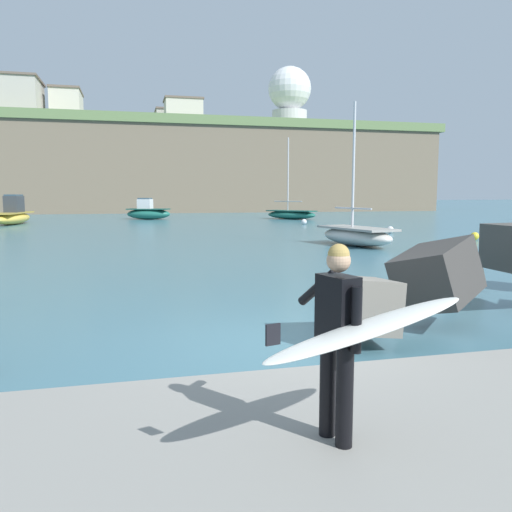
{
  "coord_description": "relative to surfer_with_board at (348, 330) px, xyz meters",
  "views": [
    {
      "loc": [
        -2.38,
        -7.77,
        2.43
      ],
      "look_at": [
        -0.32,
        0.5,
        1.4
      ],
      "focal_mm": 35.67,
      "sensor_mm": 36.0,
      "label": 1
    }
  ],
  "objects": [
    {
      "name": "station_building_west",
      "position": [
        5.28,
        88.77,
        13.66
      ],
      "size": [
        4.53,
        7.19,
        4.4
      ],
      "color": "#B2ADA3",
      "rests_on": "headland_bluff"
    },
    {
      "name": "radar_dome",
      "position": [
        24.09,
        77.51,
        17.03
      ],
      "size": [
        6.99,
        6.99,
        10.31
      ],
      "color": "silver",
      "rests_on": "headland_bluff"
    },
    {
      "name": "mooring_buoy_inner",
      "position": [
        14.15,
        25.06,
        -1.06
      ],
      "size": [
        0.44,
        0.44,
        0.44
      ],
      "color": "silver",
      "rests_on": "ground"
    },
    {
      "name": "station_building_annex",
      "position": [
        -10.53,
        79.7,
        14.12
      ],
      "size": [
        4.43,
        7.9,
        5.33
      ],
      "color": "beige",
      "rests_on": "headland_bluff"
    },
    {
      "name": "surfer_with_board",
      "position": [
        0.0,
        0.0,
        0.0
      ],
      "size": [
        2.11,
        1.38,
        1.78
      ],
      "color": "black",
      "rests_on": "walkway_path"
    },
    {
      "name": "breakwater_jetty",
      "position": [
        2.0,
        4.54,
        -0.19
      ],
      "size": [
        28.73,
        7.39,
        2.61
      ],
      "color": "#605B56",
      "rests_on": "ground"
    },
    {
      "name": "headland_bluff",
      "position": [
        7.45,
        80.94,
        5.11
      ],
      "size": [
        71.89,
        35.75,
        12.72
      ],
      "color": "#756651",
      "rests_on": "ground"
    },
    {
      "name": "boat_mid_left",
      "position": [
        13.74,
        44.1,
        -0.77
      ],
      "size": [
        4.9,
        5.34,
        7.97
      ],
      "color": "#1E6656",
      "rests_on": "ground"
    },
    {
      "name": "boat_mid_centre",
      "position": [
        8.7,
        18.38,
        -0.77
      ],
      "size": [
        2.82,
        4.91,
        6.77
      ],
      "color": "beige",
      "rests_on": "ground"
    },
    {
      "name": "walkway_path",
      "position": [
        0.58,
        -0.17,
        -1.16
      ],
      "size": [
        48.0,
        4.4,
        0.24
      ],
      "primitive_type": "cube",
      "color": "gray",
      "rests_on": "ground"
    },
    {
      "name": "ground_plane",
      "position": [
        0.58,
        3.83,
        -1.28
      ],
      "size": [
        400.0,
        400.0,
        0.0
      ],
      "primitive_type": "plane",
      "color": "#42707F"
    },
    {
      "name": "boat_near_centre",
      "position": [
        -0.03,
        47.1,
        -0.58
      ],
      "size": [
        4.69,
        3.23,
        2.1
      ],
      "color": "#1E6656",
      "rests_on": "ground"
    },
    {
      "name": "mooring_buoy_middle",
      "position": [
        16.07,
        19.49,
        -1.06
      ],
      "size": [
        0.44,
        0.44,
        0.44
      ],
      "color": "yellow",
      "rests_on": "ground"
    },
    {
      "name": "mooring_buoy_outer",
      "position": [
        12.01,
        35.36,
        -1.06
      ],
      "size": [
        0.44,
        0.44,
        0.44
      ],
      "color": "silver",
      "rests_on": "ground"
    },
    {
      "name": "station_building_central",
      "position": [
        6.86,
        78.33,
        13.74
      ],
      "size": [
        5.94,
        5.37,
        4.56
      ],
      "color": "beige",
      "rests_on": "headland_bluff"
    },
    {
      "name": "station_building_east",
      "position": [
        -17.45,
        75.11,
        14.35
      ],
      "size": [
        8.24,
        8.38,
        5.78
      ],
      "color": "#B2ADA3",
      "rests_on": "headland_bluff"
    },
    {
      "name": "boat_near_left",
      "position": [
        -11.07,
        41.28,
        -0.52
      ],
      "size": [
        2.64,
        6.35,
        2.44
      ],
      "color": "#EAC64C",
      "rests_on": "ground"
    }
  ]
}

